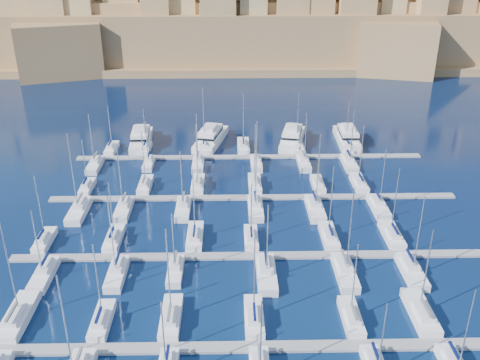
{
  "coord_description": "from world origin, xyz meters",
  "views": [
    {
      "loc": [
        -4.68,
        -88.85,
        50.31
      ],
      "look_at": [
        -2.8,
        6.0,
        6.09
      ],
      "focal_mm": 40.0,
      "sensor_mm": 36.0,
      "label": 1
    }
  ],
  "objects_px": {
    "motor_yacht_a": "(141,138)",
    "motor_yacht_c": "(292,137)",
    "motor_yacht_d": "(347,137)",
    "sailboat_4": "(351,318)",
    "sailboat_0": "(18,317)",
    "sailboat_2": "(171,318)",
    "motor_yacht_b": "(210,137)"
  },
  "relations": [
    {
      "from": "sailboat_2",
      "to": "sailboat_4",
      "type": "bearing_deg",
      "value": -0.98
    },
    {
      "from": "motor_yacht_a",
      "to": "motor_yacht_c",
      "type": "relative_size",
      "value": 0.96
    },
    {
      "from": "sailboat_4",
      "to": "motor_yacht_d",
      "type": "relative_size",
      "value": 0.77
    },
    {
      "from": "motor_yacht_b",
      "to": "motor_yacht_d",
      "type": "relative_size",
      "value": 1.11
    },
    {
      "from": "sailboat_2",
      "to": "motor_yacht_b",
      "type": "xyz_separation_m",
      "value": [
        3.48,
        70.52,
        0.97
      ]
    },
    {
      "from": "motor_yacht_a",
      "to": "motor_yacht_d",
      "type": "relative_size",
      "value": 1.0
    },
    {
      "from": "sailboat_4",
      "to": "motor_yacht_b",
      "type": "relative_size",
      "value": 0.69
    },
    {
      "from": "sailboat_0",
      "to": "motor_yacht_a",
      "type": "distance_m",
      "value": 69.66
    },
    {
      "from": "sailboat_0",
      "to": "motor_yacht_d",
      "type": "distance_m",
      "value": 92.25
    },
    {
      "from": "motor_yacht_a",
      "to": "motor_yacht_b",
      "type": "distance_m",
      "value": 17.96
    },
    {
      "from": "motor_yacht_b",
      "to": "motor_yacht_d",
      "type": "height_order",
      "value": "same"
    },
    {
      "from": "motor_yacht_a",
      "to": "motor_yacht_c",
      "type": "distance_m",
      "value": 39.26
    },
    {
      "from": "motor_yacht_a",
      "to": "motor_yacht_c",
      "type": "height_order",
      "value": "same"
    },
    {
      "from": "motor_yacht_a",
      "to": "motor_yacht_b",
      "type": "relative_size",
      "value": 0.91
    },
    {
      "from": "motor_yacht_b",
      "to": "sailboat_0",
      "type": "bearing_deg",
      "value": -109.83
    },
    {
      "from": "sailboat_0",
      "to": "sailboat_2",
      "type": "xyz_separation_m",
      "value": [
        21.73,
        -0.61,
        -0.02
      ]
    },
    {
      "from": "sailboat_0",
      "to": "motor_yacht_d",
      "type": "bearing_deg",
      "value": 48.71
    },
    {
      "from": "motor_yacht_d",
      "to": "sailboat_4",
      "type": "bearing_deg",
      "value": -100.95
    },
    {
      "from": "sailboat_2",
      "to": "motor_yacht_c",
      "type": "bearing_deg",
      "value": 70.52
    },
    {
      "from": "sailboat_0",
      "to": "sailboat_2",
      "type": "relative_size",
      "value": 1.05
    },
    {
      "from": "sailboat_0",
      "to": "sailboat_4",
      "type": "xyz_separation_m",
      "value": [
        47.27,
        -1.05,
        -0.04
      ]
    },
    {
      "from": "sailboat_0",
      "to": "motor_yacht_a",
      "type": "bearing_deg",
      "value": 84.02
    },
    {
      "from": "motor_yacht_b",
      "to": "motor_yacht_c",
      "type": "bearing_deg",
      "value": -1.21
    },
    {
      "from": "sailboat_2",
      "to": "sailboat_4",
      "type": "height_order",
      "value": "sailboat_2"
    },
    {
      "from": "sailboat_0",
      "to": "sailboat_2",
      "type": "bearing_deg",
      "value": -1.61
    },
    {
      "from": "sailboat_2",
      "to": "motor_yacht_d",
      "type": "height_order",
      "value": "sailboat_2"
    },
    {
      "from": "sailboat_4",
      "to": "motor_yacht_b",
      "type": "xyz_separation_m",
      "value": [
        -22.06,
        70.96,
        1.0
      ]
    },
    {
      "from": "sailboat_4",
      "to": "motor_yacht_c",
      "type": "distance_m",
      "value": 70.52
    },
    {
      "from": "motor_yacht_b",
      "to": "motor_yacht_c",
      "type": "height_order",
      "value": "same"
    },
    {
      "from": "sailboat_2",
      "to": "sailboat_4",
      "type": "distance_m",
      "value": 25.54
    },
    {
      "from": "sailboat_0",
      "to": "sailboat_4",
      "type": "bearing_deg",
      "value": -1.27
    },
    {
      "from": "sailboat_2",
      "to": "motor_yacht_a",
      "type": "distance_m",
      "value": 71.38
    }
  ]
}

